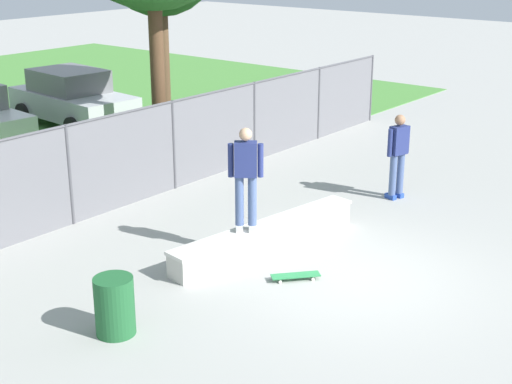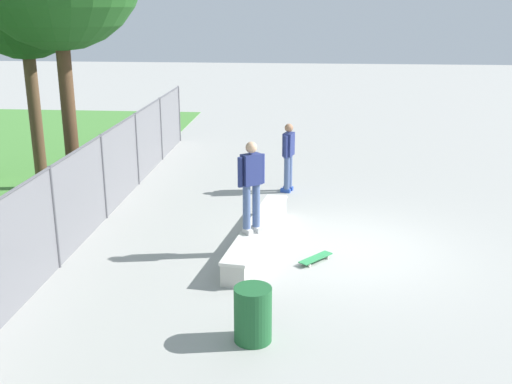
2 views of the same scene
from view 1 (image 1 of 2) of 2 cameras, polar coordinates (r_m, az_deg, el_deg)
ground_plane at (r=12.43m, az=7.35°, el=-6.36°), size 80.00×80.00×0.00m
concrete_ledge at (r=13.29m, az=0.78°, el=-3.38°), size 4.15×1.05×0.47m
skateboarder at (r=12.59m, az=-0.79°, el=1.34°), size 0.43×0.49×1.82m
skateboard at (r=12.17m, az=3.05°, el=-6.41°), size 0.74×0.67×0.09m
chainlink_fence at (r=15.41m, az=-10.01°, el=2.78°), size 19.61×0.07×1.98m
car_silver at (r=22.56m, az=-13.89°, el=7.00°), size 2.28×4.33×1.66m
bystander at (r=15.88m, az=10.81°, el=2.97°), size 0.58×0.36×1.82m
trash_bin at (r=10.63m, az=-10.77°, el=-8.57°), size 0.56×0.56×0.85m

